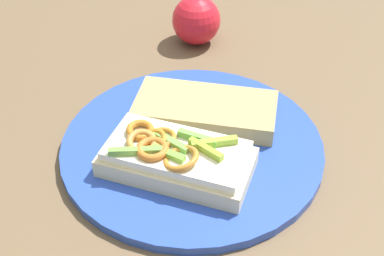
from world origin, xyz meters
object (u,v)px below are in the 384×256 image
(sandwich, at_px, (175,157))
(bread_slice_side, at_px, (205,109))
(apple_1, at_px, (196,20))
(plate, at_px, (192,145))

(sandwich, bearing_deg, bread_slice_side, -91.13)
(sandwich, height_order, apple_1, apple_1)
(plate, relative_size, sandwich, 1.69)
(plate, xyz_separation_m, sandwich, (0.03, 0.04, 0.02))
(sandwich, xyz_separation_m, bread_slice_side, (-0.05, -0.08, -0.01))
(plate, distance_m, sandwich, 0.05)
(bread_slice_side, height_order, apple_1, apple_1)
(plate, xyz_separation_m, bread_slice_side, (-0.02, -0.04, 0.02))
(bread_slice_side, bearing_deg, apple_1, -76.25)
(sandwich, distance_m, bread_slice_side, 0.10)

